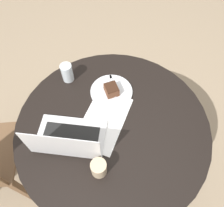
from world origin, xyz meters
TOP-DOWN VIEW (x-y plane):
  - ground_plane at (0.00, 0.00)m, footprint 12.00×12.00m
  - dining_table at (0.00, 0.00)m, footprint 1.05×1.05m
  - paper_document at (0.03, 0.04)m, footprint 0.43×0.38m
  - plate at (0.21, -0.03)m, footprint 0.25×0.25m
  - cake_slice at (0.20, -0.03)m, footprint 0.09×0.08m
  - fork at (0.26, -0.05)m, footprint 0.17×0.03m
  - coffee_glass at (-0.23, 0.11)m, footprint 0.07×0.07m
  - water_glass at (0.36, 0.20)m, footprint 0.07×0.07m
  - laptop at (-0.06, 0.23)m, footprint 0.31×0.40m

SIDE VIEW (x-z plane):
  - ground_plane at x=0.00m, z-range 0.00..0.00m
  - dining_table at x=0.00m, z-range 0.23..0.96m
  - paper_document at x=0.03m, z-range 0.74..0.74m
  - plate at x=0.21m, z-range 0.74..0.75m
  - fork at x=0.26m, z-range 0.75..0.75m
  - cake_slice at x=0.20m, z-range 0.75..0.80m
  - laptop at x=-0.06m, z-range 0.66..0.90m
  - coffee_glass at x=-0.23m, z-range 0.74..0.83m
  - water_glass at x=0.36m, z-range 0.74..0.85m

